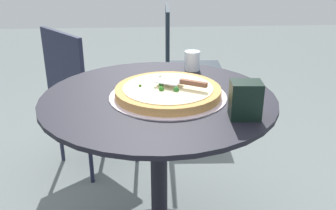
% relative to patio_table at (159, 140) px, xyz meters
% --- Properties ---
extents(patio_table, '(0.94, 0.94, 0.76)m').
position_rel_patio_table_xyz_m(patio_table, '(0.00, 0.00, 0.00)').
color(patio_table, black).
rests_on(patio_table, ground).
extents(pizza_on_tray, '(0.47, 0.47, 0.06)m').
position_rel_patio_table_xyz_m(pizza_on_tray, '(-0.01, -0.04, 0.22)').
color(pizza_on_tray, silver).
rests_on(pizza_on_tray, patio_table).
extents(pizza_server, '(0.15, 0.21, 0.02)m').
position_rel_patio_table_xyz_m(pizza_server, '(-0.01, -0.09, 0.26)').
color(pizza_server, silver).
rests_on(pizza_server, pizza_on_tray).
extents(drinking_cup, '(0.07, 0.07, 0.09)m').
position_rel_patio_table_xyz_m(drinking_cup, '(0.33, -0.17, 0.24)').
color(drinking_cup, silver).
rests_on(drinking_cup, patio_table).
extents(napkin_dispenser, '(0.09, 0.11, 0.13)m').
position_rel_patio_table_xyz_m(napkin_dispenser, '(-0.22, -0.29, 0.26)').
color(napkin_dispenser, black).
rests_on(napkin_dispenser, patio_table).
extents(patio_chair_near, '(0.57, 0.57, 0.88)m').
position_rel_patio_table_xyz_m(patio_chair_near, '(0.72, 0.42, -0.05)').
color(patio_chair_near, '#1E2236').
rests_on(patio_chair_near, ground).
extents(patio_chair_far, '(0.44, 0.44, 0.89)m').
position_rel_patio_table_xyz_m(patio_chair_far, '(1.35, -0.23, -0.05)').
color(patio_chair_far, black).
rests_on(patio_chair_far, ground).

